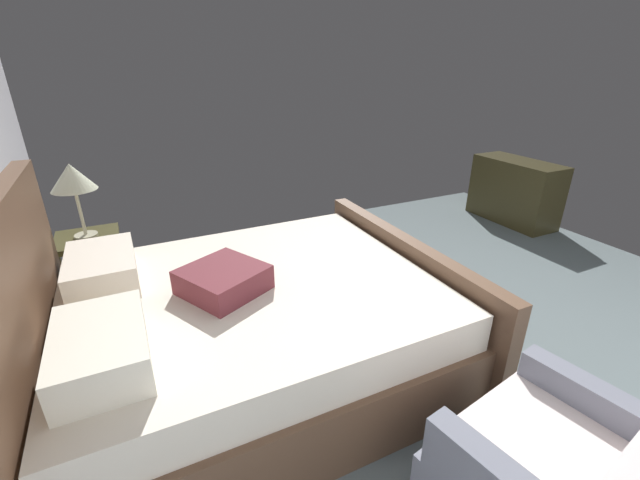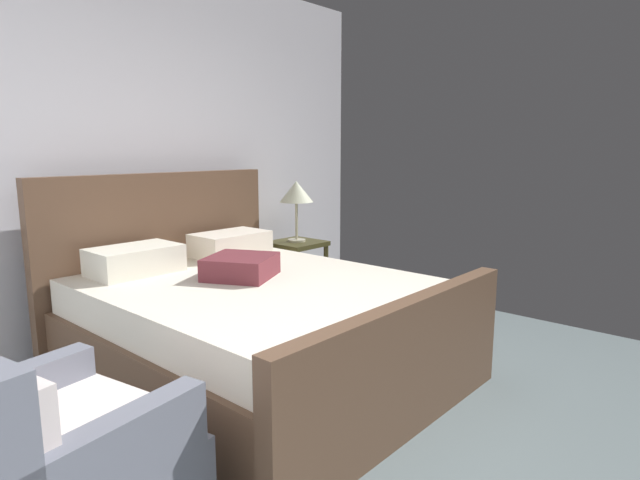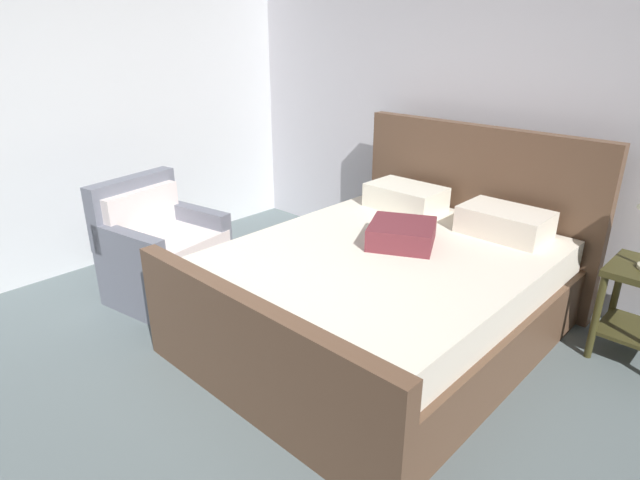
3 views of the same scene
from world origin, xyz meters
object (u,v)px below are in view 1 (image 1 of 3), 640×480
nightstand_right (92,260)px  table_lamp_right (72,179)px  dresser (515,191)px  bed (244,326)px

nightstand_right → table_lamp_right: table_lamp_right is taller
table_lamp_right → dresser: (-0.07, -4.51, -0.67)m
nightstand_right → table_lamp_right: size_ratio=1.09×
nightstand_right → dresser: dresser is taller
bed → dresser: bed is taller
table_lamp_right → bed: bearing=-147.0°
dresser → table_lamp_right: bearing=89.2°
nightstand_right → dresser: (-0.07, -4.51, -0.03)m
bed → table_lamp_right: bearing=33.0°
nightstand_right → bed: bearing=-147.0°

